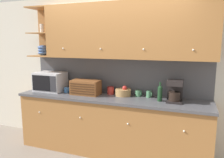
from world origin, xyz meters
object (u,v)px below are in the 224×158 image
Objects in this scene: storage_canister at (111,90)px; wine_bottle at (160,93)px; mug_blue_second at (138,93)px; fruit_basket at (123,92)px; microwave at (50,82)px; bread_box at (86,87)px; mug_patterned_third at (149,94)px; coffee_maker at (175,91)px; mug at (67,90)px.

storage_canister is 0.86m from wine_bottle.
fruit_basket is at bearing -169.88° from mug_blue_second.
mug_blue_second is (1.59, 0.14, -0.12)m from microwave.
bread_box is 4.43× the size of mug_patterned_third.
mug_blue_second is 0.42m from wine_bottle.
fruit_basket is 0.42m from mug_patterned_third.
storage_canister is 1.24× the size of mug_blue_second.
coffee_maker reaches higher than mug_blue_second.
bread_box is at bearing -179.07° from coffee_maker.
mug is 1.03× the size of mug_blue_second.
microwave is 0.38m from mug.
storage_canister is (0.76, 0.16, 0.02)m from mug.
mug is 0.32× the size of coffee_maker.
mug is 0.38m from bread_box.
microwave reaches higher than mug_blue_second.
mug is at bearing -173.66° from mug_patterned_third.
mug is at bearing -172.86° from fruit_basket.
mug_blue_second is at bearing 7.73° from mug.
mug_blue_second is at bearing 4.99° from microwave.
storage_canister is at bearing 168.65° from wine_bottle.
fruit_basket reaches higher than storage_canister.
wine_bottle is 0.21m from coffee_maker.
bread_box is 0.63m from fruit_basket.
mug is 1.24m from mug_blue_second.
fruit_basket is 0.78× the size of coffee_maker.
fruit_basket reaches higher than mug_patterned_third.
bread_box is 4.64× the size of mug_blue_second.
fruit_basket is at bearing 7.14° from mug.
mug is (0.36, -0.03, -0.12)m from microwave.
mug is at bearing -168.32° from storage_canister.
microwave is at bearing 176.63° from bread_box.
mug is 0.83× the size of storage_canister.
mug_patterned_third is (1.04, 0.17, -0.07)m from bread_box.
mug_patterned_third is at bearing 4.15° from microwave.
coffee_maker is (1.05, -0.15, 0.10)m from storage_canister.
bread_box is 0.88m from mug_blue_second.
wine_bottle is at bearing 0.05° from bread_box.
storage_canister is at bearing -178.67° from mug_blue_second.
coffee_maker is at bearing -7.96° from fruit_basket.
wine_bottle is at bearing -1.23° from microwave.
fruit_basket is 0.63m from wine_bottle.
coffee_maker is (1.44, 0.02, 0.04)m from bread_box.
mug is 1.81m from coffee_maker.
coffee_maker is at bearing 0.28° from mug.
mug_blue_second is at bearing 164.69° from coffee_maker.
bread_box is 0.42m from storage_canister.
mug_patterned_third is at bearing 6.34° from mug.
storage_canister reaches higher than mug_patterned_third.
coffee_maker is (0.21, 0.02, 0.03)m from wine_bottle.
wine_bottle is (1.96, -0.04, -0.04)m from microwave.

